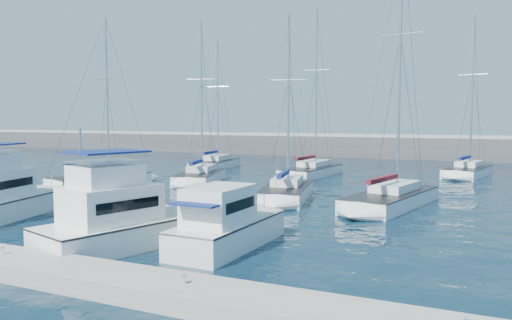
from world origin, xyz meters
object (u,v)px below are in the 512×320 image
at_px(motor_yacht_stbd_inner, 123,221).
at_px(sailboat_mid_b, 200,177).
at_px(sailboat_mid_c, 286,192).
at_px(sailboat_back_b, 312,171).
at_px(motor_yacht_stbd_outer, 225,227).
at_px(sailboat_mid_a, 101,180).
at_px(sailboat_mid_d, 392,198).
at_px(sailboat_back_a, 215,164).
at_px(sailboat_back_c, 468,171).

height_order(motor_yacht_stbd_inner, sailboat_mid_b, sailboat_mid_b).
height_order(sailboat_mid_c, sailboat_back_b, sailboat_back_b).
bearing_deg(motor_yacht_stbd_inner, motor_yacht_stbd_outer, 37.88).
bearing_deg(sailboat_back_b, sailboat_mid_a, -129.04).
relative_size(sailboat_mid_b, sailboat_mid_d, 0.83).
height_order(sailboat_back_a, sailboat_back_c, sailboat_back_c).
relative_size(sailboat_mid_b, sailboat_back_b, 0.87).
bearing_deg(sailboat_mid_d, sailboat_back_c, 90.97).
height_order(sailboat_mid_a, sailboat_back_a, sailboat_back_a).
bearing_deg(sailboat_back_c, sailboat_mid_b, -132.94).
bearing_deg(sailboat_back_c, sailboat_back_b, -144.44).
relative_size(sailboat_mid_b, sailboat_back_a, 0.98).
height_order(sailboat_mid_c, sailboat_back_c, sailboat_back_c).
height_order(sailboat_mid_c, sailboat_back_a, sailboat_back_a).
height_order(motor_yacht_stbd_outer, sailboat_mid_b, sailboat_mid_b).
xyz_separation_m(motor_yacht_stbd_outer, sailboat_back_c, (8.61, 34.39, -0.40)).
height_order(motor_yacht_stbd_inner, sailboat_back_c, sailboat_back_c).
distance_m(motor_yacht_stbd_inner, motor_yacht_stbd_outer, 4.54).
xyz_separation_m(motor_yacht_stbd_inner, sailboat_mid_a, (-15.12, 15.28, -0.62)).
bearing_deg(motor_yacht_stbd_inner, sailboat_back_a, 129.65).
relative_size(sailboat_mid_c, sailboat_back_a, 0.89).
height_order(motor_yacht_stbd_inner, sailboat_back_b, sailboat_back_b).
bearing_deg(sailboat_mid_d, motor_yacht_stbd_inner, -108.83).
distance_m(sailboat_mid_b, sailboat_back_b, 11.71).
bearing_deg(sailboat_mid_b, sailboat_back_a, 96.49).
bearing_deg(sailboat_back_a, sailboat_back_c, 0.69).
bearing_deg(sailboat_mid_a, motor_yacht_stbd_inner, -30.38).
relative_size(motor_yacht_stbd_outer, sailboat_mid_b, 0.46).
bearing_deg(sailboat_back_c, motor_yacht_stbd_outer, -92.08).
relative_size(motor_yacht_stbd_outer, sailboat_mid_c, 0.50).
height_order(sailboat_mid_b, sailboat_mid_c, sailboat_mid_b).
bearing_deg(sailboat_back_c, motor_yacht_stbd_inner, -97.64).
xyz_separation_m(motor_yacht_stbd_outer, sailboat_mid_c, (-2.54, 13.76, -0.43)).
height_order(sailboat_mid_d, sailboat_back_b, sailboat_mid_d).
height_order(sailboat_back_a, sailboat_back_b, sailboat_back_b).
distance_m(sailboat_back_a, sailboat_back_b, 12.95).
distance_m(motor_yacht_stbd_outer, sailboat_back_a, 35.98).
bearing_deg(sailboat_mid_c, sailboat_back_a, 119.34).
height_order(sailboat_mid_b, sailboat_back_b, sailboat_back_b).
xyz_separation_m(sailboat_mid_c, sailboat_mid_d, (7.32, -0.01, 0.03)).
height_order(sailboat_back_b, sailboat_back_c, sailboat_back_b).
xyz_separation_m(sailboat_mid_c, sailboat_back_c, (11.15, 20.63, 0.03)).
height_order(motor_yacht_stbd_inner, sailboat_mid_c, sailboat_mid_c).
relative_size(motor_yacht_stbd_inner, sailboat_back_a, 0.58).
relative_size(sailboat_mid_b, sailboat_mid_c, 1.10).
relative_size(sailboat_mid_b, sailboat_back_c, 0.92).
bearing_deg(motor_yacht_stbd_outer, sailboat_back_b, 102.26).
distance_m(sailboat_mid_b, sailboat_back_a, 12.92).
bearing_deg(sailboat_mid_c, sailboat_mid_b, 139.68).
height_order(sailboat_mid_d, sailboat_back_c, sailboat_mid_d).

